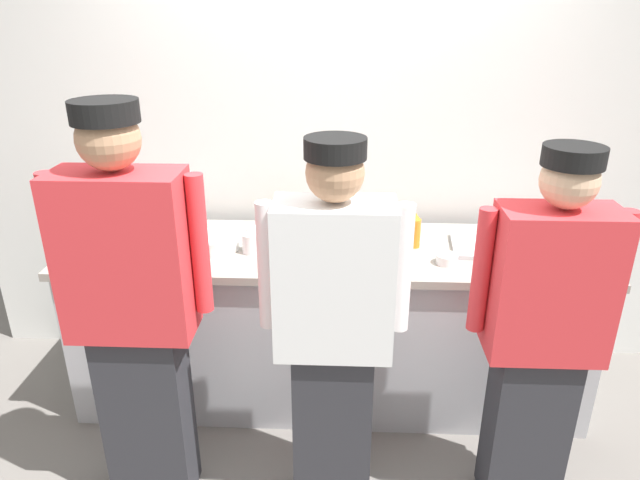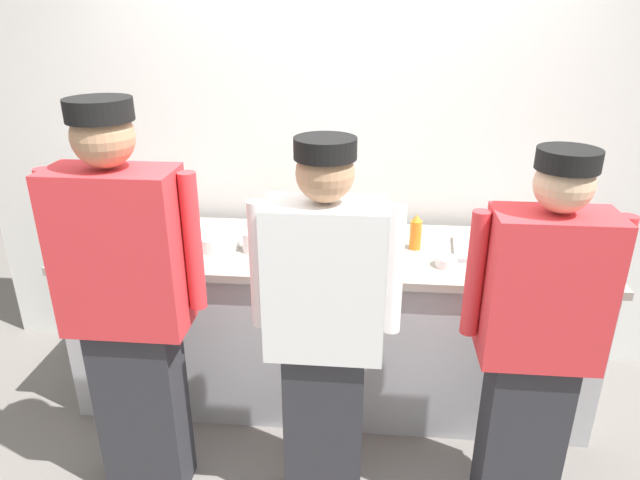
{
  "view_description": "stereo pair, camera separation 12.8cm",
  "coord_description": "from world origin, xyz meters",
  "px_view_note": "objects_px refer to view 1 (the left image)",
  "views": [
    {
      "loc": [
        0.06,
        -2.29,
        2.07
      ],
      "look_at": [
        -0.05,
        0.36,
        0.95
      ],
      "focal_mm": 31.82,
      "sensor_mm": 36.0,
      "label": 1
    },
    {
      "loc": [
        0.19,
        -2.28,
        2.07
      ],
      "look_at": [
        -0.05,
        0.36,
        0.95
      ],
      "focal_mm": 31.82,
      "sensor_mm": 36.0,
      "label": 2
    }
  ],
  "objects_px": {
    "squeeze_bottle_primary": "(289,217)",
    "chef_far_right": "(542,332)",
    "ramekin_orange_sauce": "(447,259)",
    "chef_center": "(333,328)",
    "squeeze_bottle_secondary": "(415,231)",
    "ramekin_red_sauce": "(153,256)",
    "deli_cup": "(251,243)",
    "plate_stack_rear": "(183,231)",
    "ramekin_green_sauce": "(393,250)",
    "sheet_tray": "(505,248)",
    "mixing_bowl_steel": "(303,238)",
    "ramekin_yellow_sauce": "(255,232)",
    "chef_near_left": "(133,308)",
    "chefs_knife": "(371,236)",
    "plate_stack_front": "(216,242)"
  },
  "relations": [
    {
      "from": "plate_stack_rear",
      "to": "deli_cup",
      "type": "height_order",
      "value": "deli_cup"
    },
    {
      "from": "plate_stack_rear",
      "to": "ramekin_red_sauce",
      "type": "xyz_separation_m",
      "value": [
        -0.06,
        -0.33,
        -0.0
      ]
    },
    {
      "from": "chef_far_right",
      "to": "ramekin_green_sauce",
      "type": "distance_m",
      "value": 0.84
    },
    {
      "from": "chef_center",
      "to": "ramekin_red_sauce",
      "type": "distance_m",
      "value": 1.05
    },
    {
      "from": "plate_stack_front",
      "to": "ramekin_orange_sauce",
      "type": "xyz_separation_m",
      "value": [
        1.15,
        -0.13,
        -0.01
      ]
    },
    {
      "from": "ramekin_orange_sauce",
      "to": "ramekin_green_sauce",
      "type": "relative_size",
      "value": 1.16
    },
    {
      "from": "plate_stack_rear",
      "to": "squeeze_bottle_secondary",
      "type": "height_order",
      "value": "squeeze_bottle_secondary"
    },
    {
      "from": "chef_center",
      "to": "deli_cup",
      "type": "xyz_separation_m",
      "value": [
        -0.43,
        0.67,
        0.07
      ]
    },
    {
      "from": "squeeze_bottle_secondary",
      "to": "ramekin_yellow_sauce",
      "type": "height_order",
      "value": "squeeze_bottle_secondary"
    },
    {
      "from": "sheet_tray",
      "to": "squeeze_bottle_primary",
      "type": "distance_m",
      "value": 1.14
    },
    {
      "from": "chef_far_right",
      "to": "plate_stack_front",
      "type": "relative_size",
      "value": 6.83
    },
    {
      "from": "plate_stack_rear",
      "to": "ramekin_yellow_sauce",
      "type": "relative_size",
      "value": 2.25
    },
    {
      "from": "sheet_tray",
      "to": "squeeze_bottle_primary",
      "type": "bearing_deg",
      "value": 170.49
    },
    {
      "from": "chef_near_left",
      "to": "deli_cup",
      "type": "relative_size",
      "value": 17.49
    },
    {
      "from": "chef_far_right",
      "to": "sheet_tray",
      "type": "distance_m",
      "value": 0.72
    },
    {
      "from": "plate_stack_front",
      "to": "deli_cup",
      "type": "distance_m",
      "value": 0.19
    },
    {
      "from": "squeeze_bottle_secondary",
      "to": "chefs_knife",
      "type": "relative_size",
      "value": 0.68
    },
    {
      "from": "chef_near_left",
      "to": "squeeze_bottle_primary",
      "type": "distance_m",
      "value": 1.08
    },
    {
      "from": "mixing_bowl_steel",
      "to": "chefs_knife",
      "type": "height_order",
      "value": "mixing_bowl_steel"
    },
    {
      "from": "squeeze_bottle_primary",
      "to": "deli_cup",
      "type": "relative_size",
      "value": 1.83
    },
    {
      "from": "squeeze_bottle_secondary",
      "to": "ramekin_red_sauce",
      "type": "xyz_separation_m",
      "value": [
        -1.29,
        -0.23,
        -0.07
      ]
    },
    {
      "from": "sheet_tray",
      "to": "deli_cup",
      "type": "relative_size",
      "value": 5.33
    },
    {
      "from": "plate_stack_rear",
      "to": "ramekin_red_sauce",
      "type": "height_order",
      "value": "plate_stack_rear"
    },
    {
      "from": "sheet_tray",
      "to": "ramekin_red_sauce",
      "type": "height_order",
      "value": "ramekin_red_sauce"
    },
    {
      "from": "plate_stack_front",
      "to": "ramekin_red_sauce",
      "type": "relative_size",
      "value": 2.53
    },
    {
      "from": "sheet_tray",
      "to": "ramekin_orange_sauce",
      "type": "height_order",
      "value": "ramekin_orange_sauce"
    },
    {
      "from": "squeeze_bottle_primary",
      "to": "chefs_knife",
      "type": "distance_m",
      "value": 0.46
    },
    {
      "from": "plate_stack_rear",
      "to": "ramekin_green_sauce",
      "type": "height_order",
      "value": "plate_stack_rear"
    },
    {
      "from": "squeeze_bottle_primary",
      "to": "deli_cup",
      "type": "xyz_separation_m",
      "value": [
        -0.16,
        -0.28,
        -0.04
      ]
    },
    {
      "from": "squeeze_bottle_primary",
      "to": "squeeze_bottle_secondary",
      "type": "distance_m",
      "value": 0.68
    },
    {
      "from": "chef_near_left",
      "to": "ramekin_green_sauce",
      "type": "xyz_separation_m",
      "value": [
        1.08,
        0.67,
        -0.02
      ]
    },
    {
      "from": "ramekin_red_sauce",
      "to": "mixing_bowl_steel",
      "type": "bearing_deg",
      "value": 14.63
    },
    {
      "from": "sheet_tray",
      "to": "squeeze_bottle_secondary",
      "type": "distance_m",
      "value": 0.47
    },
    {
      "from": "chef_far_right",
      "to": "mixing_bowl_steel",
      "type": "distance_m",
      "value": 1.22
    },
    {
      "from": "ramekin_yellow_sauce",
      "to": "chefs_knife",
      "type": "distance_m",
      "value": 0.63
    },
    {
      "from": "sheet_tray",
      "to": "ramekin_green_sauce",
      "type": "distance_m",
      "value": 0.58
    },
    {
      "from": "mixing_bowl_steel",
      "to": "ramekin_red_sauce",
      "type": "height_order",
      "value": "mixing_bowl_steel"
    },
    {
      "from": "ramekin_orange_sauce",
      "to": "chef_center",
      "type": "bearing_deg",
      "value": -132.94
    },
    {
      "from": "plate_stack_front",
      "to": "plate_stack_rear",
      "type": "xyz_separation_m",
      "value": [
        -0.22,
        0.17,
        -0.01
      ]
    },
    {
      "from": "chefs_knife",
      "to": "ramekin_red_sauce",
      "type": "bearing_deg",
      "value": -162.35
    },
    {
      "from": "ramekin_red_sauce",
      "to": "deli_cup",
      "type": "bearing_deg",
      "value": 14.6
    },
    {
      "from": "chef_near_left",
      "to": "chefs_knife",
      "type": "relative_size",
      "value": 6.4
    },
    {
      "from": "ramekin_yellow_sauce",
      "to": "mixing_bowl_steel",
      "type": "bearing_deg",
      "value": -27.45
    },
    {
      "from": "squeeze_bottle_primary",
      "to": "chef_far_right",
      "type": "bearing_deg",
      "value": -39.52
    },
    {
      "from": "chef_center",
      "to": "plate_stack_front",
      "type": "height_order",
      "value": "chef_center"
    },
    {
      "from": "ramekin_yellow_sauce",
      "to": "chefs_knife",
      "type": "height_order",
      "value": "ramekin_yellow_sauce"
    },
    {
      "from": "chef_center",
      "to": "ramekin_red_sauce",
      "type": "height_order",
      "value": "chef_center"
    },
    {
      "from": "plate_stack_rear",
      "to": "ramekin_yellow_sauce",
      "type": "xyz_separation_m",
      "value": [
        0.39,
        -0.0,
        0.0
      ]
    },
    {
      "from": "mixing_bowl_steel",
      "to": "ramekin_green_sauce",
      "type": "height_order",
      "value": "mixing_bowl_steel"
    },
    {
      "from": "mixing_bowl_steel",
      "to": "chefs_knife",
      "type": "xyz_separation_m",
      "value": [
        0.36,
        0.15,
        -0.05
      ]
    }
  ]
}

